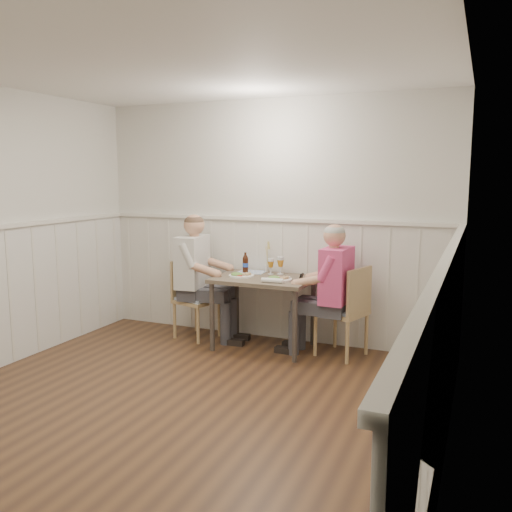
# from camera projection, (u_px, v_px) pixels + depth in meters

# --- Properties ---
(ground_plane) EXTENTS (4.50, 4.50, 0.00)m
(ground_plane) POSITION_uv_depth(u_px,v_px,m) (160.00, 417.00, 4.04)
(ground_plane) COLOR #422A1D
(room_shell) EXTENTS (4.04, 4.54, 2.60)m
(room_shell) POSITION_uv_depth(u_px,v_px,m) (154.00, 214.00, 3.82)
(room_shell) COLOR silver
(room_shell) RESTS_ON ground
(wainscot) EXTENTS (4.00, 4.49, 1.34)m
(wainscot) POSITION_uv_depth(u_px,v_px,m) (203.00, 307.00, 4.57)
(wainscot) COLOR beige
(wainscot) RESTS_ON ground
(dining_table) EXTENTS (0.99, 0.70, 0.75)m
(dining_table) POSITION_uv_depth(u_px,v_px,m) (264.00, 286.00, 5.59)
(dining_table) COLOR #4E4433
(dining_table) RESTS_ON ground
(chair_right) EXTENTS (0.54, 0.54, 0.91)m
(chair_right) POSITION_uv_depth(u_px,v_px,m) (346.00, 308.00, 5.34)
(chair_right) COLOR tan
(chair_right) RESTS_ON ground
(chair_left) EXTENTS (0.49, 0.49, 0.86)m
(chair_left) POSITION_uv_depth(u_px,v_px,m) (193.00, 296.00, 6.01)
(chair_left) COLOR tan
(chair_left) RESTS_ON ground
(man_in_pink) EXTENTS (0.64, 0.44, 1.35)m
(man_in_pink) POSITION_uv_depth(u_px,v_px,m) (332.00, 301.00, 5.32)
(man_in_pink) COLOR #3F3F47
(man_in_pink) RESTS_ON ground
(diner_cream) EXTENTS (0.68, 0.47, 1.40)m
(diner_cream) POSITION_uv_depth(u_px,v_px,m) (196.00, 286.00, 5.92)
(diner_cream) COLOR #3F3F47
(diner_cream) RESTS_ON ground
(plate_man) EXTENTS (0.26, 0.26, 0.07)m
(plate_man) POSITION_uv_depth(u_px,v_px,m) (278.00, 278.00, 5.42)
(plate_man) COLOR white
(plate_man) RESTS_ON dining_table
(plate_diner) EXTENTS (0.26, 0.26, 0.07)m
(plate_diner) POSITION_uv_depth(u_px,v_px,m) (240.00, 275.00, 5.61)
(plate_diner) COLOR white
(plate_diner) RESTS_ON dining_table
(beer_glass_a) EXTENTS (0.08, 0.08, 0.19)m
(beer_glass_a) POSITION_uv_depth(u_px,v_px,m) (280.00, 263.00, 5.72)
(beer_glass_a) COLOR silver
(beer_glass_a) RESTS_ON dining_table
(beer_glass_b) EXTENTS (0.07, 0.07, 0.17)m
(beer_glass_b) POSITION_uv_depth(u_px,v_px,m) (271.00, 264.00, 5.73)
(beer_glass_b) COLOR silver
(beer_glass_b) RESTS_ON dining_table
(beer_bottle) EXTENTS (0.06, 0.06, 0.22)m
(beer_bottle) POSITION_uv_depth(u_px,v_px,m) (245.00, 264.00, 5.83)
(beer_bottle) COLOR black
(beer_bottle) RESTS_ON dining_table
(rolled_napkin) EXTENTS (0.22, 0.07, 0.05)m
(rolled_napkin) POSITION_uv_depth(u_px,v_px,m) (272.00, 280.00, 5.29)
(rolled_napkin) COLOR white
(rolled_napkin) RESTS_ON dining_table
(grass_vase) EXTENTS (0.04, 0.04, 0.35)m
(grass_vase) POSITION_uv_depth(u_px,v_px,m) (266.00, 257.00, 5.87)
(grass_vase) COLOR silver
(grass_vase) RESTS_ON dining_table
(gingham_mat) EXTENTS (0.30, 0.24, 0.01)m
(gingham_mat) POSITION_uv_depth(u_px,v_px,m) (252.00, 272.00, 5.87)
(gingham_mat) COLOR #5879B1
(gingham_mat) RESTS_ON dining_table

